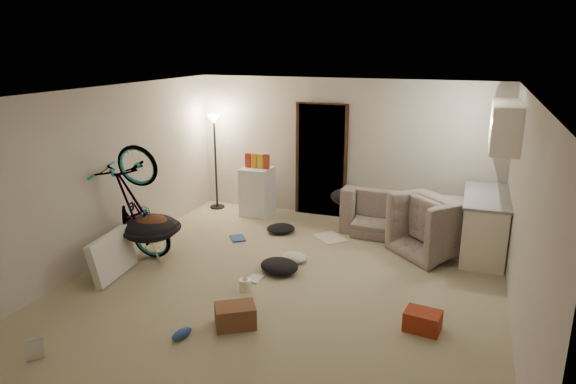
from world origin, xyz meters
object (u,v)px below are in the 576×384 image
(armchair, at_px, (442,231))
(mini_fridge, at_px, (257,191))
(saucer_chair, at_px, (150,233))
(bicycle, at_px, (137,230))
(floor_lamp, at_px, (215,141))
(drink_case_b, at_px, (423,321))
(tv_box, at_px, (112,256))
(juicer, at_px, (245,284))
(drink_case_a, at_px, (235,316))
(sofa, at_px, (402,217))
(kitchen_counter, at_px, (484,226))

(armchair, xyz_separation_m, mini_fridge, (-3.34, 0.72, 0.11))
(mini_fridge, height_order, saucer_chair, mini_fridge)
(armchair, height_order, bicycle, bicycle)
(floor_lamp, bearing_deg, drink_case_b, -37.13)
(saucer_chair, xyz_separation_m, tv_box, (-0.13, -0.71, -0.09))
(saucer_chair, xyz_separation_m, juicer, (1.75, -0.49, -0.29))
(floor_lamp, xyz_separation_m, saucer_chair, (0.23, -2.51, -0.93))
(drink_case_b, bearing_deg, floor_lamp, 150.46)
(tv_box, relative_size, drink_case_a, 2.02)
(tv_box, bearing_deg, drink_case_b, -6.60)
(sofa, bearing_deg, armchair, 139.17)
(saucer_chair, bearing_deg, floor_lamp, 95.29)
(armchair, height_order, mini_fridge, mini_fridge)
(drink_case_b, bearing_deg, armchair, 97.17)
(mini_fridge, xyz_separation_m, juicer, (1.08, -2.91, -0.35))
(sofa, bearing_deg, drink_case_b, 104.23)
(kitchen_counter, distance_m, mini_fridge, 3.97)
(saucer_chair, relative_size, juicer, 4.07)
(mini_fridge, height_order, juicer, mini_fridge)
(floor_lamp, relative_size, sofa, 0.93)
(kitchen_counter, height_order, bicycle, bicycle)
(saucer_chair, bearing_deg, bicycle, -138.06)
(tv_box, bearing_deg, drink_case_a, -22.89)
(sofa, xyz_separation_m, drink_case_b, (0.66, -3.00, -0.17))
(sofa, distance_m, saucer_chair, 4.06)
(drink_case_a, relative_size, juicer, 1.98)
(drink_case_b, bearing_deg, juicer, -177.28)
(kitchen_counter, xyz_separation_m, juicer, (-2.85, -2.36, -0.35))
(saucer_chair, xyz_separation_m, drink_case_b, (3.99, -0.68, -0.27))
(sofa, bearing_deg, drink_case_a, 71.80)
(saucer_chair, bearing_deg, drink_case_b, -9.69)
(bicycle, bearing_deg, juicer, -105.23)
(saucer_chair, relative_size, drink_case_a, 2.05)
(tv_box, xyz_separation_m, drink_case_b, (4.12, 0.02, -0.18))
(armchair, relative_size, saucer_chair, 1.14)
(floor_lamp, relative_size, drink_case_a, 4.10)
(sofa, xyz_separation_m, drink_case_a, (-1.33, -3.63, -0.16))
(drink_case_b, bearing_deg, tv_box, -172.07)
(bicycle, bearing_deg, drink_case_b, -101.83)
(kitchen_counter, xyz_separation_m, sofa, (-1.26, 0.45, -0.16))
(bicycle, distance_m, mini_fridge, 2.66)
(bicycle, relative_size, saucer_chair, 1.97)
(floor_lamp, height_order, drink_case_a, floor_lamp)
(floor_lamp, height_order, juicer, floor_lamp)
(kitchen_counter, bearing_deg, floor_lamp, 172.34)
(mini_fridge, xyz_separation_m, tv_box, (-0.80, -3.12, -0.15))
(sofa, xyz_separation_m, mini_fridge, (-2.67, 0.10, 0.16))
(bicycle, bearing_deg, floor_lamp, -1.89)
(kitchen_counter, height_order, armchair, kitchen_counter)
(mini_fridge, relative_size, saucer_chair, 0.98)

